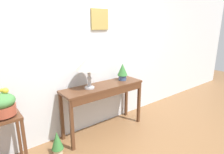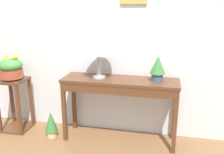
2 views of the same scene
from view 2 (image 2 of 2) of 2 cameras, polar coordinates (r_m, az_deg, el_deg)
The scene contains 7 objects.
back_wall_with_art at distance 3.10m, azimuth 3.24°, elevation 11.83°, with size 9.00×0.13×2.80m.
console_table at distance 2.93m, azimuth 1.76°, elevation -2.67°, with size 1.38×0.40×0.80m.
table_lamp at distance 2.90m, azimuth -3.08°, elevation 6.99°, with size 0.37×0.37×0.49m.
potted_plant_on_console at distance 2.87m, azimuth 10.50°, elevation 2.22°, with size 0.18×0.18×0.29m.
pedestal_stand_left at distance 3.58m, azimuth -21.41°, elevation -5.91°, with size 0.35×0.35×0.71m.
planter_bowl_wide at distance 3.43m, azimuth -22.24°, elevation 1.89°, with size 0.30×0.30×0.32m.
potted_plant_floor at distance 3.30m, azimuth -13.86°, elevation -10.32°, with size 0.16×0.16×0.35m.
Camera 2 is at (0.49, -1.72, 1.62)m, focal length 39.69 mm.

